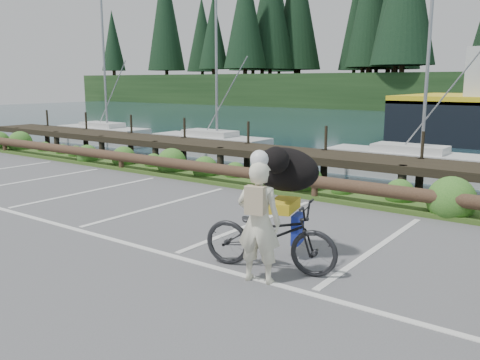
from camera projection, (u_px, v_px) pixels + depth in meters
name	position (u px, v px, depth m)	size (l,w,h in m)	color
ground	(187.00, 249.00, 8.70)	(72.00, 72.00, 0.00)	#515153
vegetation_strip	(328.00, 193.00, 12.89)	(34.00, 1.60, 0.10)	#3D5B21
log_rail	(314.00, 200.00, 12.34)	(32.00, 0.30, 0.60)	#443021
bicycle	(270.00, 235.00, 7.66)	(0.73, 2.09, 1.10)	black
cyclist	(259.00, 222.00, 7.16)	(0.64, 0.42, 1.76)	beige
dog	(284.00, 169.00, 8.10)	(1.22, 0.59, 0.70)	black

